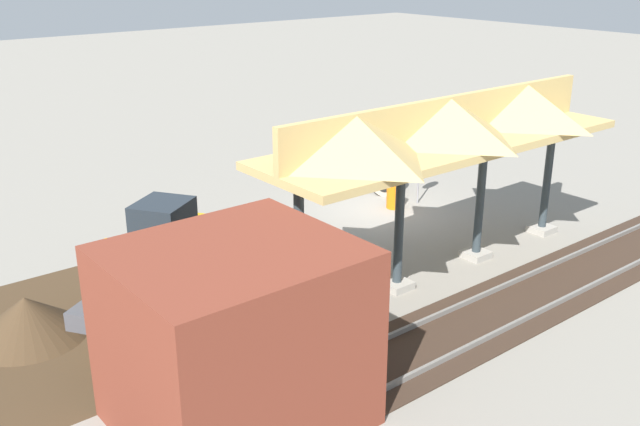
{
  "coord_description": "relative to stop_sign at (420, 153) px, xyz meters",
  "views": [
    {
      "loc": [
        15.97,
        16.75,
        8.36
      ],
      "look_at": [
        4.47,
        2.43,
        1.6
      ],
      "focal_mm": 40.0,
      "sensor_mm": 36.0,
      "label": 1
    }
  ],
  "objects": [
    {
      "name": "dirt_mound",
      "position": [
        13.72,
        0.87,
        -1.82
      ],
      "size": [
        5.31,
        5.31,
        1.99
      ],
      "primitive_type": "cone",
      "color": "#42301E",
      "rests_on": "ground"
    },
    {
      "name": "backhoe",
      "position": [
        10.51,
        1.67,
        -0.56
      ],
      "size": [
        4.96,
        3.85,
        2.82
      ],
      "color": "orange",
      "rests_on": "ground"
    },
    {
      "name": "concrete_pipe",
      "position": [
        -0.01,
        -1.49,
        -1.32
      ],
      "size": [
        1.42,
        1.4,
        1.01
      ],
      "color": "#9E9384",
      "rests_on": "ground"
    },
    {
      "name": "platform_canopy",
      "position": [
        3.74,
        4.39,
        2.32
      ],
      "size": [
        10.81,
        3.2,
        4.9
      ],
      "color": "#9E998E",
      "rests_on": "ground"
    },
    {
      "name": "brick_utility_building",
      "position": [
        11.62,
        6.52,
        -0.07
      ],
      "size": [
        4.15,
        3.66,
        3.51
      ],
      "primitive_type": "cube",
      "color": "brown",
      "rests_on": "ground"
    },
    {
      "name": "rail_tracks",
      "position": [
        1.58,
        6.91,
        -1.79
      ],
      "size": [
        60.0,
        2.58,
        0.15
      ],
      "color": "slate",
      "rests_on": "ground"
    },
    {
      "name": "stop_sign",
      "position": [
        0.0,
        0.0,
        0.0
      ],
      "size": [
        0.76,
        0.1,
        2.52
      ],
      "color": "gray",
      "rests_on": "ground"
    },
    {
      "name": "ground_plane",
      "position": [
        1.58,
        -0.4,
        -1.82
      ],
      "size": [
        120.0,
        120.0,
        0.0
      ],
      "primitive_type": "plane",
      "color": "gray"
    },
    {
      "name": "traffic_barrel",
      "position": [
        0.97,
        -0.17,
        -1.37
      ],
      "size": [
        0.56,
        0.56,
        0.9
      ],
      "primitive_type": "cylinder",
      "color": "orange",
      "rests_on": "ground"
    },
    {
      "name": "dirt_work_zone",
      "position": [
        12.06,
        1.23,
        -1.82
      ],
      "size": [
        9.33,
        7.0,
        0.01
      ],
      "primitive_type": "cube",
      "color": "#42301E",
      "rests_on": "ground"
    }
  ]
}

